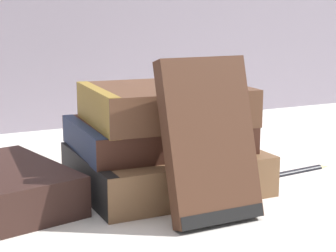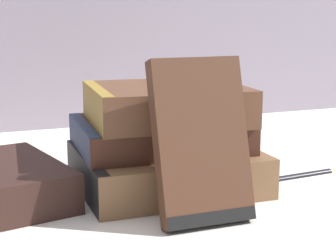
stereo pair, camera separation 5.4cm
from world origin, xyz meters
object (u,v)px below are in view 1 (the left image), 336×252
at_px(pocket_watch, 187,81).
at_px(book_flat_middle, 152,134).
at_px(fountain_pen, 288,171).
at_px(book_leaning_front, 210,146).
at_px(book_flat_bottom, 160,169).
at_px(book_flat_top, 160,104).

bearing_deg(pocket_watch, book_flat_middle, 175.53).
relative_size(pocket_watch, fountain_pen, 0.36).
xyz_separation_m(book_leaning_front, fountain_pen, (0.16, 0.08, -0.07)).
xyz_separation_m(book_flat_middle, fountain_pen, (0.16, -0.04, -0.05)).
relative_size(book_flat_bottom, fountain_pen, 1.41).
bearing_deg(book_leaning_front, pocket_watch, 71.51).
xyz_separation_m(book_flat_top, fountain_pen, (0.16, -0.03, -0.09)).
xyz_separation_m(book_flat_bottom, book_leaning_front, (-0.00, -0.11, 0.05)).
relative_size(book_flat_bottom, pocket_watch, 3.91).
bearing_deg(book_flat_middle, book_flat_bottom, -72.90).
height_order(book_flat_top, fountain_pen, book_flat_top).
bearing_deg(pocket_watch, fountain_pen, -15.48).
height_order(book_flat_bottom, fountain_pen, book_flat_bottom).
relative_size(book_flat_bottom, book_flat_top, 1.11).
height_order(book_flat_middle, book_leaning_front, book_leaning_front).
xyz_separation_m(book_flat_middle, book_leaning_front, (0.00, -0.12, 0.01)).
bearing_deg(fountain_pen, book_leaning_front, -157.30).
height_order(book_leaning_front, fountain_pen, book_leaning_front).
height_order(book_flat_bottom, book_flat_top, book_flat_top).
bearing_deg(pocket_watch, book_flat_top, -171.10).
bearing_deg(fountain_pen, book_flat_middle, 162.34).
height_order(book_leaning_front, pocket_watch, book_leaning_front).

